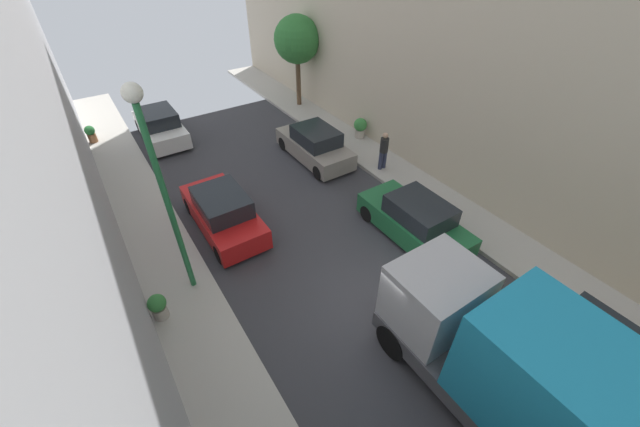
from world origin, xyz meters
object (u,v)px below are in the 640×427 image
Objects in this scene: pedestrian at (384,150)px; potted_plant_1 at (158,306)px; parked_car_right_4 at (315,145)px; delivery_truck at (534,385)px; street_tree_1 at (297,40)px; potted_plant_0 at (360,127)px; parked_car_right_3 at (415,221)px; potted_plant_3 at (91,133)px; parked_car_left_3 at (160,126)px; lamp_post at (158,173)px; parked_car_right_2 at (591,353)px; parked_car_left_2 at (223,212)px.

potted_plant_1 is (-10.36, -2.60, -0.48)m from pedestrian.
delivery_truck reaches higher than parked_car_right_4.
potted_plant_0 is (0.41, -5.29, -3.02)m from street_tree_1.
parked_car_right_3 is 16.07m from potted_plant_3.
pedestrian is at bearing -43.27° from potted_plant_3.
street_tree_1 is 5.73× the size of potted_plant_3.
parked_car_left_3 and parked_car_right_3 have the same top height.
parked_car_left_3 is 0.68× the size of lamp_post.
potted_plant_1 is at bearing -149.88° from lamp_post.
lamp_post is (-7.30, 1.99, 3.46)m from parked_car_right_3.
parked_car_right_4 is at bearing -47.57° from parked_car_left_3.
delivery_truck is 6.61× the size of potted_plant_0.
parked_car_right_2 is 11.35m from lamp_post.
pedestrian reaches higher than parked_car_right_4.
potted_plant_0 is at bearing 70.77° from pedestrian.
parked_car_right_2 is 2.44× the size of pedestrian.
lamp_post is (-7.30, 7.97, 3.46)m from parked_car_right_2.
pedestrian is 3.07m from potted_plant_0.
street_tree_1 is 6.10m from potted_plant_0.
lamp_post is (1.13, -11.69, 3.57)m from potted_plant_3.
potted_plant_3 is at bearing 139.37° from parked_car_right_4.
parked_car_left_2 and parked_car_right_3 have the same top height.
parked_car_right_2 is at bearing -97.93° from street_tree_1.
parked_car_right_2 is 5.97m from parked_car_right_3.
potted_plant_0 is at bearing -85.56° from street_tree_1.
potted_plant_3 is at bearing 171.76° from street_tree_1.
street_tree_1 is (7.92, 7.99, 3.00)m from parked_car_left_2.
potted_plant_3 is (0.00, 12.34, 0.01)m from potted_plant_1.
parked_car_right_3 is 0.68× the size of lamp_post.
potted_plant_1 is at bearing 139.07° from parked_car_right_2.
parked_car_right_3 is at bearing -58.36° from potted_plant_3.
parked_car_left_2 is 10.04m from potted_plant_3.
lamp_post is (-9.23, -1.94, 3.10)m from pedestrian.
pedestrian is at bearing 63.91° from parked_car_right_3.
pedestrian is (1.93, 9.91, 0.35)m from parked_car_right_2.
parked_car_right_2 is at bearing -90.00° from parked_car_right_4.
parked_car_left_3 is 3.31m from potted_plant_3.
street_tree_1 is at bearing 44.49° from potted_plant_1.
potted_plant_3 is (-5.73, 19.46, -1.18)m from delivery_truck.
delivery_truck is at bearing -59.37° from lamp_post.
parked_car_right_2 is at bearing -73.58° from parked_car_left_3.
parked_car_right_3 is 0.87× the size of street_tree_1.
parked_car_right_2 is 11.16m from potted_plant_1.
parked_car_left_3 reaches higher than potted_plant_1.
potted_plant_3 is at bearing 121.64° from parked_car_right_3.
parked_car_right_2 is at bearing -47.51° from lamp_post.
street_tree_1 reaches higher than parked_car_right_3.
street_tree_1 is at bearing 94.44° from potted_plant_0.
delivery_truck is at bearing -106.28° from street_tree_1.
parked_car_left_3 is 5.06× the size of potted_plant_1.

